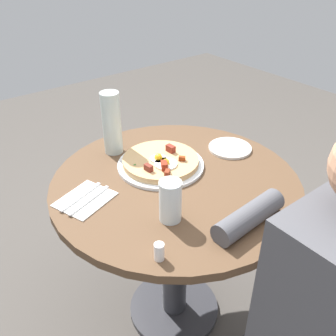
{
  "coord_description": "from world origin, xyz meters",
  "views": [
    {
      "loc": [
        -0.69,
        -0.83,
        1.44
      ],
      "look_at": [
        0.01,
        0.05,
        0.73
      ],
      "focal_mm": 39.78,
      "sensor_mm": 36.0,
      "label": 1
    }
  ],
  "objects_px": {
    "person_seated": "(318,328)",
    "pizza_plate": "(161,165)",
    "bread_plate": "(230,148)",
    "fork": "(89,200)",
    "knife": "(81,196)",
    "salt_shaker": "(159,252)",
    "water_bottle": "(112,123)",
    "water_glass": "(170,201)",
    "breakfast_pizza": "(161,161)",
    "dining_table": "(175,216)"
  },
  "relations": [
    {
      "from": "dining_table",
      "to": "bread_plate",
      "type": "bearing_deg",
      "value": 6.53
    },
    {
      "from": "breakfast_pizza",
      "to": "salt_shaker",
      "type": "xyz_separation_m",
      "value": [
        -0.28,
        -0.36,
        0.0
      ]
    },
    {
      "from": "bread_plate",
      "to": "knife",
      "type": "xyz_separation_m",
      "value": [
        -0.62,
        0.07,
        0.0
      ]
    },
    {
      "from": "bread_plate",
      "to": "fork",
      "type": "xyz_separation_m",
      "value": [
        -0.61,
        0.04,
        0.0
      ]
    },
    {
      "from": "water_glass",
      "to": "water_bottle",
      "type": "relative_size",
      "value": 0.55
    },
    {
      "from": "pizza_plate",
      "to": "knife",
      "type": "relative_size",
      "value": 1.78
    },
    {
      "from": "breakfast_pizza",
      "to": "salt_shaker",
      "type": "height_order",
      "value": "breakfast_pizza"
    },
    {
      "from": "person_seated",
      "to": "water_bottle",
      "type": "xyz_separation_m",
      "value": [
        -0.11,
        0.9,
        0.33
      ]
    },
    {
      "from": "knife",
      "to": "water_glass",
      "type": "relative_size",
      "value": 1.35
    },
    {
      "from": "breakfast_pizza",
      "to": "salt_shaker",
      "type": "relative_size",
      "value": 5.42
    },
    {
      "from": "bread_plate",
      "to": "water_bottle",
      "type": "height_order",
      "value": "water_bottle"
    },
    {
      "from": "person_seated",
      "to": "breakfast_pizza",
      "type": "relative_size",
      "value": 4.04
    },
    {
      "from": "breakfast_pizza",
      "to": "knife",
      "type": "xyz_separation_m",
      "value": [
        -0.32,
        0.01,
        -0.02
      ]
    },
    {
      "from": "bread_plate",
      "to": "water_bottle",
      "type": "distance_m",
      "value": 0.48
    },
    {
      "from": "person_seated",
      "to": "pizza_plate",
      "type": "bearing_deg",
      "value": 92.25
    },
    {
      "from": "pizza_plate",
      "to": "bread_plate",
      "type": "distance_m",
      "value": 0.3
    },
    {
      "from": "knife",
      "to": "salt_shaker",
      "type": "bearing_deg",
      "value": -103.05
    },
    {
      "from": "pizza_plate",
      "to": "water_bottle",
      "type": "height_order",
      "value": "water_bottle"
    },
    {
      "from": "dining_table",
      "to": "water_bottle",
      "type": "relative_size",
      "value": 3.57
    },
    {
      "from": "person_seated",
      "to": "salt_shaker",
      "type": "relative_size",
      "value": 21.89
    },
    {
      "from": "water_glass",
      "to": "knife",
      "type": "bearing_deg",
      "value": 122.68
    },
    {
      "from": "pizza_plate",
      "to": "water_glass",
      "type": "height_order",
      "value": "water_glass"
    },
    {
      "from": "person_seated",
      "to": "bread_plate",
      "type": "height_order",
      "value": "person_seated"
    },
    {
      "from": "pizza_plate",
      "to": "person_seated",
      "type": "bearing_deg",
      "value": -87.75
    },
    {
      "from": "knife",
      "to": "salt_shaker",
      "type": "distance_m",
      "value": 0.37
    },
    {
      "from": "water_bottle",
      "to": "bread_plate",
      "type": "bearing_deg",
      "value": -35.73
    },
    {
      "from": "person_seated",
      "to": "bread_plate",
      "type": "bearing_deg",
      "value": 66.8
    },
    {
      "from": "salt_shaker",
      "to": "pizza_plate",
      "type": "bearing_deg",
      "value": 52.51
    },
    {
      "from": "fork",
      "to": "knife",
      "type": "bearing_deg",
      "value": 90.0
    },
    {
      "from": "pizza_plate",
      "to": "breakfast_pizza",
      "type": "distance_m",
      "value": 0.02
    },
    {
      "from": "person_seated",
      "to": "fork",
      "type": "xyz_separation_m",
      "value": [
        -0.34,
        0.66,
        0.21
      ]
    },
    {
      "from": "bread_plate",
      "to": "water_bottle",
      "type": "relative_size",
      "value": 0.69
    },
    {
      "from": "dining_table",
      "to": "breakfast_pizza",
      "type": "bearing_deg",
      "value": 83.79
    },
    {
      "from": "knife",
      "to": "water_bottle",
      "type": "bearing_deg",
      "value": 19.57
    },
    {
      "from": "dining_table",
      "to": "person_seated",
      "type": "relative_size",
      "value": 0.77
    },
    {
      "from": "fork",
      "to": "salt_shaker",
      "type": "distance_m",
      "value": 0.34
    },
    {
      "from": "person_seated",
      "to": "bread_plate",
      "type": "relative_size",
      "value": 6.67
    },
    {
      "from": "breakfast_pizza",
      "to": "water_bottle",
      "type": "xyz_separation_m",
      "value": [
        -0.08,
        0.2,
        0.1
      ]
    },
    {
      "from": "bread_plate",
      "to": "water_glass",
      "type": "distance_m",
      "value": 0.49
    },
    {
      "from": "dining_table",
      "to": "person_seated",
      "type": "distance_m",
      "value": 0.59
    },
    {
      "from": "dining_table",
      "to": "person_seated",
      "type": "bearing_deg",
      "value": -86.2
    },
    {
      "from": "pizza_plate",
      "to": "water_glass",
      "type": "distance_m",
      "value": 0.31
    },
    {
      "from": "dining_table",
      "to": "knife",
      "type": "relative_size",
      "value": 4.86
    },
    {
      "from": "breakfast_pizza",
      "to": "bread_plate",
      "type": "xyz_separation_m",
      "value": [
        0.3,
        -0.07,
        -0.02
      ]
    },
    {
      "from": "bread_plate",
      "to": "water_bottle",
      "type": "bearing_deg",
      "value": 144.27
    },
    {
      "from": "salt_shaker",
      "to": "person_seated",
      "type": "bearing_deg",
      "value": -46.65
    },
    {
      "from": "knife",
      "to": "fork",
      "type": "bearing_deg",
      "value": -90.0
    },
    {
      "from": "dining_table",
      "to": "fork",
      "type": "height_order",
      "value": "fork"
    },
    {
      "from": "person_seated",
      "to": "pizza_plate",
      "type": "height_order",
      "value": "person_seated"
    },
    {
      "from": "water_bottle",
      "to": "knife",
      "type": "bearing_deg",
      "value": -140.95
    }
  ]
}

